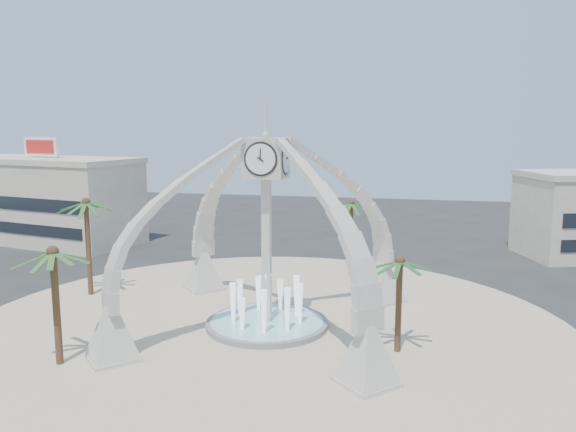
% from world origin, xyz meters
% --- Properties ---
extents(ground, '(140.00, 140.00, 0.00)m').
position_xyz_m(ground, '(0.00, 0.00, 0.00)').
color(ground, '#282828').
rests_on(ground, ground).
extents(plaza, '(40.00, 40.00, 0.06)m').
position_xyz_m(plaza, '(0.00, 0.00, 0.03)').
color(plaza, '#C8B495').
rests_on(plaza, ground).
extents(clock_tower, '(17.94, 17.94, 16.30)m').
position_xyz_m(clock_tower, '(-0.00, -0.00, 6.49)').
color(clock_tower, beige).
rests_on(clock_tower, ground).
extents(fountain, '(8.00, 8.00, 3.62)m').
position_xyz_m(fountain, '(0.00, 0.00, 0.29)').
color(fountain, gray).
rests_on(fountain, ground).
extents(building_nw, '(23.75, 13.73, 11.90)m').
position_xyz_m(building_nw, '(-32.00, 22.00, 4.83)').
color(building_nw, beige).
rests_on(building_nw, ground).
extents(palm_east, '(4.48, 4.48, 6.16)m').
position_xyz_m(palm_east, '(8.46, -2.36, 5.36)').
color(palm_east, brown).
rests_on(palm_east, ground).
extents(palm_west, '(4.88, 4.88, 8.12)m').
position_xyz_m(palm_west, '(-15.23, 3.90, 7.20)').
color(palm_west, brown).
rests_on(palm_west, ground).
extents(palm_north, '(4.81, 4.81, 6.73)m').
position_xyz_m(palm_north, '(3.54, 17.47, 5.93)').
color(palm_north, brown).
rests_on(palm_north, ground).
extents(palm_south, '(5.47, 5.47, 7.14)m').
position_xyz_m(palm_south, '(-9.66, -8.19, 6.25)').
color(palm_south, brown).
rests_on(palm_south, ground).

